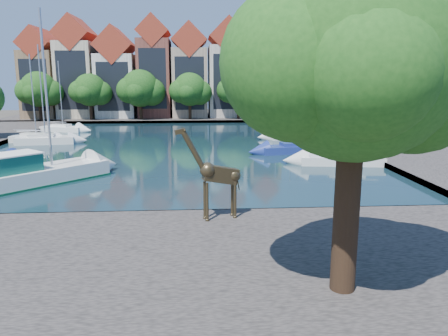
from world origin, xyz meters
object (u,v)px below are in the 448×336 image
object	(u,v)px
plane_tree	(359,61)
giraffe_statue	(216,174)
motorsailer	(32,172)
sailboat_right_a	(341,158)

from	to	relation	value
plane_tree	giraffe_statue	distance (m)	9.74
motorsailer	sailboat_right_a	world-z (taller)	motorsailer
sailboat_right_a	motorsailer	bearing A→B (deg)	-166.37
sailboat_right_a	giraffe_statue	bearing A→B (deg)	-126.90
plane_tree	sailboat_right_a	world-z (taller)	plane_tree
plane_tree	giraffe_statue	bearing A→B (deg)	117.34
giraffe_statue	sailboat_right_a	size ratio (longest dim) A/B	0.47
plane_tree	motorsailer	distance (m)	24.02
giraffe_statue	sailboat_right_a	distance (m)	18.82
giraffe_statue	motorsailer	distance (m)	15.29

